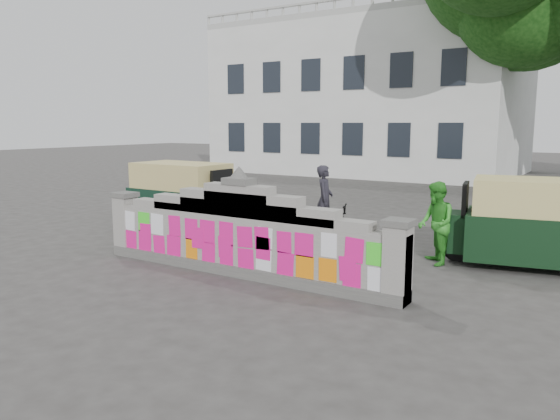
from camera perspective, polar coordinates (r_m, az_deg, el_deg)
The scene contains 8 objects.
ground at distance 10.17m, azimuth -4.18°, elevation -6.77°, with size 100.00×100.00×0.00m, color #383533.
parapet_wall at distance 9.99m, azimuth -4.25°, elevation -2.63°, with size 6.48×0.44×2.01m.
building at distance 32.49m, azimuth 9.56°, elevation 11.12°, with size 16.00×10.00×8.90m.
cyclist_bike at distance 12.72m, azimuth 4.65°, elevation -1.42°, with size 0.61×1.76×0.93m, color black.
cyclist_rider at distance 12.67m, azimuth 4.67°, elevation 0.01°, with size 0.57×0.38×1.57m, color #24222A.
pedestrian at distance 11.14m, azimuth 15.97°, elevation -1.35°, with size 0.80×0.62×1.65m, color green.
rickshaw_left at distance 14.71m, azimuth -10.03°, elevation 1.61°, with size 3.14×1.49×1.73m.
rickshaw_right at distance 11.53m, azimuth 25.17°, elevation -1.18°, with size 3.20×1.91×1.72m.
Camera 1 is at (5.91, -7.80, 2.77)m, focal length 35.00 mm.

